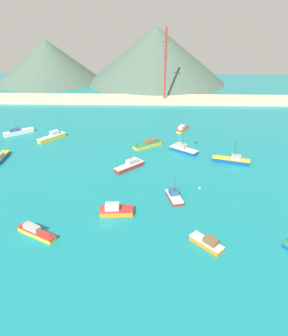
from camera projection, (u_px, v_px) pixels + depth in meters
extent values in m
cube|color=teal|center=(119.00, 160.00, 99.07)|extent=(260.00, 280.00, 0.50)
cube|color=gold|center=(37.00, 234.00, 65.97)|extent=(8.94, 5.92, 0.92)
cube|color=red|center=(36.00, 232.00, 65.72)|extent=(9.12, 6.04, 0.20)
cube|color=#B2ADA3|center=(32.00, 227.00, 65.92)|extent=(4.02, 3.03, 1.10)
cylinder|color=#4C3823|center=(51.00, 236.00, 63.68)|extent=(0.54, 0.36, 1.25)
cube|color=#14478C|center=(184.00, 150.00, 103.94)|extent=(9.09, 7.83, 0.94)
cube|color=white|center=(184.00, 149.00, 103.69)|extent=(9.27, 7.99, 0.20)
cube|color=#B2ADA3|center=(181.00, 146.00, 103.97)|extent=(4.17, 3.89, 1.37)
cylinder|color=#4C3823|center=(183.00, 141.00, 102.68)|extent=(0.15, 0.15, 2.58)
cube|color=gold|center=(52.00, 138.00, 113.17)|extent=(8.35, 9.47, 1.28)
cube|color=white|center=(52.00, 136.00, 112.83)|extent=(8.52, 9.65, 0.20)
cube|color=silver|center=(54.00, 133.00, 113.33)|extent=(3.17, 3.35, 1.49)
cube|color=orange|center=(206.00, 244.00, 63.12)|extent=(6.48, 6.58, 0.98)
cube|color=white|center=(207.00, 242.00, 62.85)|extent=(6.61, 6.72, 0.20)
cube|color=brown|center=(211.00, 241.00, 61.96)|extent=(3.08, 3.10, 1.18)
cube|color=gold|center=(183.00, 130.00, 121.39)|extent=(5.31, 7.24, 0.86)
cube|color=red|center=(183.00, 128.00, 121.15)|extent=(5.41, 7.38, 0.20)
cube|color=silver|center=(182.00, 127.00, 120.14)|extent=(2.85, 3.40, 1.26)
cube|color=#1E5BA8|center=(1.00, 158.00, 98.54)|extent=(2.49, 8.95, 1.05)
cube|color=gold|center=(0.00, 156.00, 98.26)|extent=(2.54, 9.13, 0.20)
cube|color=silver|center=(19.00, 132.00, 118.25)|extent=(9.64, 8.20, 1.23)
cube|color=white|center=(19.00, 131.00, 117.92)|extent=(9.83, 8.36, 0.20)
cube|color=#28568C|center=(15.00, 130.00, 116.96)|extent=(3.82, 3.46, 0.91)
cylinder|color=#4C3823|center=(16.00, 125.00, 116.61)|extent=(0.10, 0.10, 2.37)
cube|color=red|center=(174.00, 198.00, 78.50)|extent=(4.26, 7.15, 0.74)
cube|color=white|center=(174.00, 196.00, 78.28)|extent=(4.35, 7.29, 0.20)
cube|color=#28568C|center=(174.00, 192.00, 78.70)|extent=(2.48, 2.58, 1.18)
cylinder|color=#4C3823|center=(174.00, 184.00, 77.20)|extent=(0.13, 0.13, 3.81)
cube|color=red|center=(129.00, 167.00, 93.09)|extent=(8.35, 8.15, 1.11)
cube|color=white|center=(129.00, 165.00, 92.79)|extent=(8.52, 8.31, 0.20)
cube|color=beige|center=(132.00, 161.00, 93.14)|extent=(3.76, 3.71, 1.36)
cylinder|color=#4C3823|center=(118.00, 167.00, 89.97)|extent=(0.55, 0.53, 1.50)
cylinder|color=#4C3823|center=(130.00, 155.00, 91.76)|extent=(0.12, 0.12, 2.84)
cube|color=#14478C|center=(231.00, 161.00, 96.65)|extent=(11.06, 5.41, 1.19)
cube|color=gold|center=(231.00, 159.00, 96.33)|extent=(11.28, 5.52, 0.20)
cube|color=#B2ADA3|center=(236.00, 157.00, 95.63)|extent=(3.14, 2.56, 1.26)
cylinder|color=#4C3823|center=(215.00, 154.00, 97.33)|extent=(0.69, 0.31, 1.61)
cylinder|color=#4C3823|center=(235.00, 148.00, 94.49)|extent=(0.15, 0.15, 4.46)
cube|color=gold|center=(148.00, 145.00, 107.88)|extent=(10.01, 8.33, 1.10)
cube|color=#238C5B|center=(148.00, 143.00, 107.59)|extent=(10.21, 8.50, 0.20)
cube|color=brown|center=(151.00, 141.00, 108.00)|extent=(4.92, 4.37, 0.86)
cylinder|color=#4C3823|center=(136.00, 144.00, 104.94)|extent=(0.59, 0.47, 1.49)
cylinder|color=#4C3823|center=(288.00, 241.00, 62.81)|extent=(0.40, 0.43, 1.01)
cube|color=orange|center=(116.00, 212.00, 72.83)|extent=(7.63, 3.50, 1.21)
cube|color=red|center=(116.00, 209.00, 72.51)|extent=(7.79, 3.57, 0.20)
cube|color=beige|center=(112.00, 207.00, 72.16)|extent=(3.30, 2.46, 1.20)
sphere|color=silver|center=(200.00, 188.00, 83.25)|extent=(0.60, 0.60, 0.60)
sphere|color=#232328|center=(196.00, 142.00, 110.92)|extent=(0.69, 0.69, 0.69)
cube|color=beige|center=(133.00, 99.00, 160.21)|extent=(247.00, 17.47, 1.20)
cone|color=#4C6656|center=(47.00, 60.00, 196.94)|extent=(64.25, 64.25, 24.61)
cone|color=#4C6656|center=(156.00, 55.00, 193.40)|extent=(84.19, 84.19, 32.01)
cylinder|color=#B7332D|center=(165.00, 66.00, 152.38)|extent=(1.07, 1.07, 33.88)
cylinder|color=#B7332D|center=(166.00, 41.00, 147.47)|extent=(3.39, 0.54, 0.54)
cylinder|color=#B7332D|center=(166.00, 57.00, 150.54)|extent=(0.54, 2.71, 0.54)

